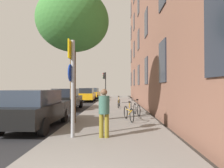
% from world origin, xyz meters
% --- Properties ---
extents(ground_plane, '(41.80, 41.80, 0.00)m').
position_xyz_m(ground_plane, '(-2.40, 15.00, 0.00)').
color(ground_plane, '#332D28').
extents(road_asphalt, '(7.00, 38.00, 0.01)m').
position_xyz_m(road_asphalt, '(-4.50, 15.00, 0.01)').
color(road_asphalt, '#232326').
rests_on(road_asphalt, ground).
extents(sidewalk, '(4.20, 38.00, 0.12)m').
position_xyz_m(sidewalk, '(1.10, 15.00, 0.06)').
color(sidewalk, gray).
rests_on(sidewalk, ground).
extents(building_facade, '(0.56, 27.00, 18.92)m').
position_xyz_m(building_facade, '(3.70, 14.50, 9.47)').
color(building_facade, brown).
rests_on(building_facade, ground).
extents(sign_post, '(0.16, 0.60, 3.16)m').
position_xyz_m(sign_post, '(-0.22, 4.04, 1.98)').
color(sign_post, gray).
rests_on(sign_post, sidewalk).
extents(traffic_light, '(0.43, 0.24, 3.52)m').
position_xyz_m(traffic_light, '(-0.33, 21.63, 2.54)').
color(traffic_light, black).
rests_on(traffic_light, sidewalk).
extents(tree_near, '(3.28, 3.28, 6.05)m').
position_xyz_m(tree_near, '(-0.77, 6.46, 4.75)').
color(tree_near, '#4C3823').
rests_on(tree_near, sidewalk).
extents(bicycle_0, '(0.52, 1.71, 0.94)m').
position_xyz_m(bicycle_0, '(1.81, 7.12, 0.49)').
color(bicycle_0, black).
rests_on(bicycle_0, sidewalk).
extents(bicycle_1, '(0.42, 1.61, 0.94)m').
position_xyz_m(bicycle_1, '(2.39, 8.91, 0.48)').
color(bicycle_1, black).
rests_on(bicycle_1, sidewalk).
extents(bicycle_2, '(0.42, 1.68, 0.95)m').
position_xyz_m(bicycle_2, '(2.19, 10.64, 0.49)').
color(bicycle_2, black).
rests_on(bicycle_2, sidewalk).
extents(bicycle_3, '(0.42, 1.67, 0.92)m').
position_xyz_m(bicycle_3, '(1.39, 13.03, 0.48)').
color(bicycle_3, black).
rests_on(bicycle_3, sidewalk).
extents(pedestrian_0, '(0.49, 0.49, 1.57)m').
position_xyz_m(pedestrian_0, '(0.82, 4.03, 1.02)').
color(pedestrian_0, olive).
rests_on(pedestrian_0, sidewalk).
extents(car_0, '(1.86, 4.17, 1.62)m').
position_xyz_m(car_0, '(-2.18, 5.86, 0.84)').
color(car_0, black).
rests_on(car_0, road_asphalt).
extents(car_1, '(2.08, 4.08, 1.62)m').
position_xyz_m(car_1, '(-2.67, 12.30, 0.84)').
color(car_1, black).
rests_on(car_1, road_asphalt).
extents(car_2, '(1.90, 4.43, 1.62)m').
position_xyz_m(car_2, '(-2.39, 20.38, 0.84)').
color(car_2, orange).
rests_on(car_2, road_asphalt).
extents(car_3, '(2.01, 4.12, 1.62)m').
position_xyz_m(car_3, '(-2.46, 26.04, 0.84)').
color(car_3, orange).
rests_on(car_3, road_asphalt).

